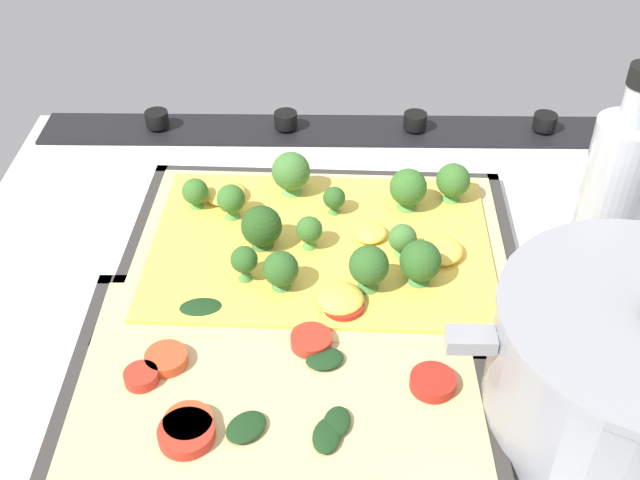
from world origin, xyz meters
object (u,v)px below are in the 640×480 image
(oil_bottle, at_px, (611,197))
(veggie_pizza_back, at_px, (276,375))
(broccoli_pizza, at_px, (326,240))
(baking_tray_back, at_px, (279,380))
(baking_tray_front, at_px, (321,255))
(cooking_pot, at_px, (637,369))

(oil_bottle, bearing_deg, veggie_pizza_back, 26.22)
(broccoli_pizza, height_order, baking_tray_back, broccoli_pizza)
(baking_tray_front, distance_m, veggie_pizza_back, 0.16)
(veggie_pizza_back, bearing_deg, baking_tray_back, -142.11)
(baking_tray_front, xyz_separation_m, broccoli_pizza, (-0.00, -0.00, 0.02))
(baking_tray_back, distance_m, cooking_pot, 0.27)
(broccoli_pizza, xyz_separation_m, oil_bottle, (-0.25, 0.02, 0.07))
(baking_tray_back, bearing_deg, oil_bottle, -153.86)
(baking_tray_back, relative_size, oil_bottle, 1.61)
(baking_tray_front, bearing_deg, broccoli_pizza, -150.56)
(baking_tray_back, distance_m, veggie_pizza_back, 0.01)
(broccoli_pizza, height_order, veggie_pizza_back, broccoli_pizza)
(baking_tray_front, bearing_deg, cooking_pot, 141.12)
(veggie_pizza_back, bearing_deg, oil_bottle, -153.78)
(cooking_pot, bearing_deg, veggie_pizza_back, -6.31)
(broccoli_pizza, relative_size, cooking_pot, 1.26)
(broccoli_pizza, bearing_deg, veggie_pizza_back, 76.69)
(oil_bottle, bearing_deg, broccoli_pizza, -4.34)
(baking_tray_back, bearing_deg, veggie_pizza_back, 37.89)
(veggie_pizza_back, xyz_separation_m, oil_bottle, (-0.29, -0.14, 0.08))
(broccoli_pizza, bearing_deg, cooking_pot, 140.13)
(veggie_pizza_back, height_order, oil_bottle, oil_bottle)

